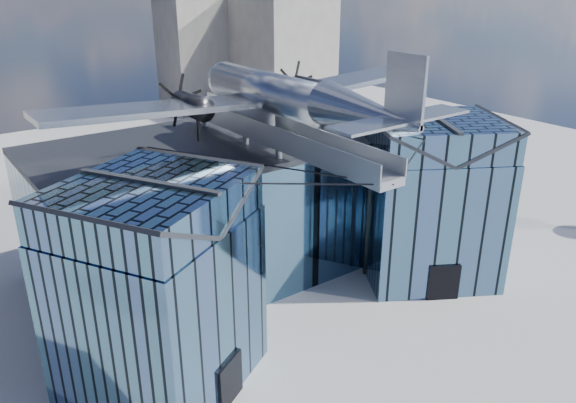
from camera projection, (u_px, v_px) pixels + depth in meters
ground_plane at (305, 310)px, 37.67m from camera, size 120.00×120.00×0.00m
museum at (256, 207)px, 39.93m from camera, size 32.88×24.50×17.60m
bg_towers at (77, 64)px, 72.45m from camera, size 77.00×24.50×26.00m
tree_side_e at (424, 176)px, 52.65m from camera, size 3.98×3.98×4.80m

